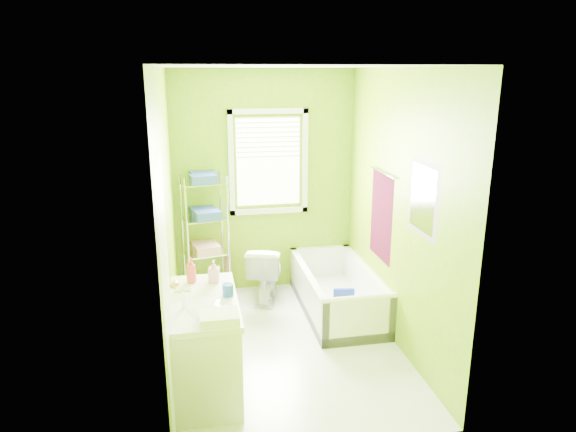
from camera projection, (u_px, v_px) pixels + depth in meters
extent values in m
plane|color=silver|center=(287.00, 345.00, 4.98)|extent=(2.90, 2.90, 0.00)
cube|color=#658E06|center=(264.00, 183.00, 5.99)|extent=(2.10, 0.04, 2.60)
cube|color=#658E06|center=(330.00, 278.00, 3.25)|extent=(2.10, 0.04, 2.60)
cube|color=#658E06|center=(168.00, 223.00, 4.43)|extent=(0.04, 2.90, 2.60)
cube|color=#658E06|center=(397.00, 211.00, 4.81)|extent=(0.04, 2.90, 2.60)
cube|color=white|center=(287.00, 67.00, 4.27)|extent=(2.10, 2.90, 0.04)
cube|color=white|center=(268.00, 162.00, 5.92)|extent=(0.74, 0.01, 1.01)
cube|color=white|center=(269.00, 211.00, 6.06)|extent=(0.92, 0.05, 0.06)
cube|color=white|center=(268.00, 111.00, 5.74)|extent=(0.92, 0.05, 0.06)
cube|color=white|center=(231.00, 164.00, 5.83)|extent=(0.06, 0.05, 1.22)
cube|color=white|center=(305.00, 161.00, 5.98)|extent=(0.06, 0.05, 1.22)
cube|color=white|center=(268.00, 137.00, 5.82)|extent=(0.72, 0.02, 0.50)
cube|color=white|center=(168.00, 304.00, 3.57)|extent=(0.02, 0.80, 2.00)
sphere|color=gold|center=(174.00, 285.00, 3.89)|extent=(0.07, 0.07, 0.07)
cube|color=#3F071C|center=(381.00, 216.00, 5.18)|extent=(0.02, 0.58, 0.90)
cylinder|color=silver|center=(382.00, 172.00, 5.05)|extent=(0.02, 0.62, 0.02)
cube|color=#CC5972|center=(423.00, 199.00, 4.22)|extent=(0.02, 0.54, 0.64)
cube|color=white|center=(422.00, 199.00, 4.22)|extent=(0.01, 0.44, 0.54)
cube|color=white|center=(336.00, 305.00, 5.70)|extent=(0.74, 1.59, 0.11)
cube|color=white|center=(307.00, 292.00, 5.59)|extent=(0.07, 1.59, 0.48)
cube|color=white|center=(366.00, 288.00, 5.71)|extent=(0.07, 1.59, 0.48)
cube|color=white|center=(358.00, 322.00, 4.94)|extent=(0.74, 0.07, 0.48)
cube|color=white|center=(320.00, 265.00, 6.37)|extent=(0.74, 0.07, 0.48)
cylinder|color=white|center=(359.00, 299.00, 4.87)|extent=(0.74, 0.07, 0.07)
cylinder|color=#132BB9|center=(345.00, 312.00, 5.37)|extent=(0.32, 0.32, 0.06)
cylinder|color=gold|center=(345.00, 307.00, 5.36)|extent=(0.30, 0.30, 0.05)
cube|color=#132BB9|center=(344.00, 298.00, 5.46)|extent=(0.23, 0.07, 0.21)
imported|color=white|center=(266.00, 272.00, 5.88)|extent=(0.54, 0.74, 0.68)
cube|color=silver|center=(205.00, 347.00, 4.22)|extent=(0.52, 1.04, 0.75)
cube|color=white|center=(203.00, 302.00, 4.11)|extent=(0.55, 1.07, 0.05)
ellipsoid|color=white|center=(206.00, 310.00, 3.98)|extent=(0.36, 0.47, 0.13)
cylinder|color=silver|center=(183.00, 300.00, 3.92)|extent=(0.03, 0.03, 0.16)
cylinder|color=silver|center=(183.00, 292.00, 3.90)|extent=(0.12, 0.02, 0.02)
imported|color=#E4434F|center=(191.00, 270.00, 4.40)|extent=(0.11, 0.11, 0.22)
imported|color=#E393C4|center=(214.00, 271.00, 4.42)|extent=(0.11, 0.11, 0.20)
cylinder|color=#1A43AD|center=(228.00, 290.00, 4.16)|extent=(0.09, 0.09, 0.10)
cube|color=white|center=(219.00, 318.00, 3.72)|extent=(0.28, 0.22, 0.07)
cylinder|color=silver|center=(188.00, 244.00, 5.63)|extent=(0.02, 0.02, 1.46)
cylinder|color=silver|center=(183.00, 237.00, 5.88)|extent=(0.02, 0.02, 1.46)
cylinder|color=silver|center=(229.00, 239.00, 5.80)|extent=(0.02, 0.02, 1.46)
cylinder|color=silver|center=(222.00, 232.00, 6.05)|extent=(0.02, 0.02, 1.46)
cube|color=silver|center=(208.00, 286.00, 6.01)|extent=(0.53, 0.39, 0.02)
cube|color=silver|center=(206.00, 253.00, 5.89)|extent=(0.53, 0.39, 0.02)
cube|color=silver|center=(205.00, 219.00, 5.78)|extent=(0.53, 0.39, 0.02)
cube|color=silver|center=(203.00, 183.00, 5.67)|extent=(0.53, 0.39, 0.02)
cube|color=#2B4C9C|center=(203.00, 179.00, 5.56)|extent=(0.31, 0.23, 0.10)
cube|color=#2B4C9C|center=(203.00, 176.00, 5.76)|extent=(0.31, 0.23, 0.10)
cube|color=#2B4C9C|center=(208.00, 215.00, 5.69)|extent=(0.31, 0.23, 0.10)
cube|color=#2B4C9C|center=(202.00, 211.00, 5.86)|extent=(0.31, 0.23, 0.10)
cube|color=#D18E9B|center=(208.00, 250.00, 5.81)|extent=(0.31, 0.23, 0.10)
cube|color=#D18E9B|center=(203.00, 245.00, 5.98)|extent=(0.31, 0.23, 0.10)
cube|color=#D18E9B|center=(227.00, 271.00, 6.05)|extent=(0.07, 0.26, 0.46)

